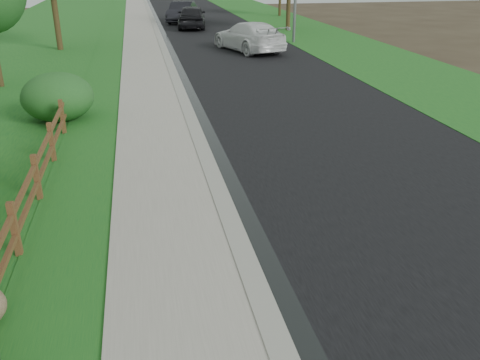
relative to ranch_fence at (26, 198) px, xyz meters
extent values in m
cube|color=black|center=(8.20, 28.60, -0.61)|extent=(8.00, 90.00, 0.02)
cube|color=gray|center=(4.00, 28.60, -0.56)|extent=(0.40, 90.00, 0.12)
cube|color=black|center=(4.35, 28.60, -0.60)|extent=(0.50, 90.00, 0.00)
cube|color=gray|center=(2.70, 28.60, -0.57)|extent=(2.20, 90.00, 0.10)
cube|color=#18541D|center=(0.80, 28.60, -0.59)|extent=(1.60, 90.00, 0.06)
cube|color=#18541D|center=(-4.40, 28.60, -0.60)|extent=(9.00, 90.00, 0.04)
cube|color=#18541D|center=(15.10, 28.60, -0.60)|extent=(6.00, 90.00, 0.04)
cube|color=#482718|center=(0.00, -1.20, -0.07)|extent=(0.12, 0.12, 1.10)
cube|color=#482718|center=(0.00, 1.20, -0.07)|extent=(0.12, 0.12, 1.10)
cube|color=#482718|center=(0.00, 3.60, -0.07)|extent=(0.12, 0.12, 1.10)
cube|color=#482718|center=(0.00, 6.00, -0.07)|extent=(0.12, 0.12, 1.10)
cube|color=#482718|center=(0.00, 8.40, -0.07)|extent=(0.12, 0.12, 1.10)
cube|color=#482718|center=(0.00, -2.40, -0.17)|extent=(0.08, 2.35, 0.10)
cube|color=#482718|center=(0.00, 0.00, -0.17)|extent=(0.08, 2.35, 0.10)
cube|color=#482718|center=(0.00, 0.00, 0.23)|extent=(0.08, 2.35, 0.10)
cube|color=#482718|center=(0.00, 2.40, -0.17)|extent=(0.08, 2.35, 0.10)
cube|color=#482718|center=(0.00, 2.40, 0.23)|extent=(0.08, 2.35, 0.10)
cube|color=#482718|center=(0.00, 4.80, -0.17)|extent=(0.08, 2.35, 0.10)
cube|color=#482718|center=(0.00, 4.80, 0.23)|extent=(0.08, 2.35, 0.10)
cube|color=#482718|center=(0.00, 7.20, -0.17)|extent=(0.08, 2.35, 0.10)
cube|color=#482718|center=(0.00, 7.20, 0.23)|extent=(0.08, 2.35, 0.10)
imported|color=white|center=(8.91, 20.08, 0.24)|extent=(3.91, 6.17, 1.67)
imported|color=black|center=(6.82, 31.45, 0.28)|extent=(2.73, 5.39, 1.76)
imported|color=black|center=(6.46, 35.77, 0.24)|extent=(3.17, 5.40, 1.68)
ellipsoid|color=#1C4F1E|center=(-0.30, 7.60, 0.18)|extent=(2.63, 2.63, 1.60)
cylinder|color=#342715|center=(-2.06, 22.65, 1.85)|extent=(0.34, 0.34, 4.93)
camera|label=1|loc=(2.38, -9.79, 4.37)|focal=38.00mm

